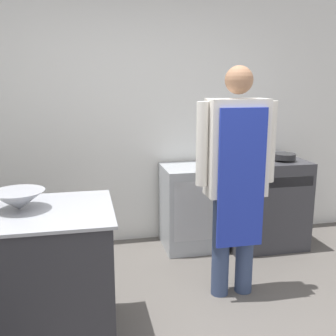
# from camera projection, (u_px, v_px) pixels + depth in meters

# --- Properties ---
(wall_back) EXTENTS (8.00, 0.05, 2.70)m
(wall_back) POSITION_uv_depth(u_px,v_px,m) (137.00, 116.00, 4.10)
(wall_back) COLOR white
(wall_back) RESTS_ON ground_plane
(prep_counter) EXTENTS (1.27, 0.77, 0.92)m
(prep_counter) POSITION_uv_depth(u_px,v_px,m) (14.00, 281.00, 2.49)
(prep_counter) COLOR #2D2D33
(prep_counter) RESTS_ON ground_plane
(stove) EXTENTS (0.81, 0.66, 0.93)m
(stove) POSITION_uv_depth(u_px,v_px,m) (262.00, 202.00, 4.15)
(stove) COLOR #38383D
(stove) RESTS_ON ground_plane
(fridge_unit) EXTENTS (0.62, 0.56, 0.86)m
(fridge_unit) POSITION_uv_depth(u_px,v_px,m) (193.00, 207.00, 4.08)
(fridge_unit) COLOR #A8ADB2
(fridge_unit) RESTS_ON ground_plane
(person_cook) EXTENTS (0.64, 0.24, 1.82)m
(person_cook) POSITION_uv_depth(u_px,v_px,m) (236.00, 170.00, 3.01)
(person_cook) COLOR #38476B
(person_cook) RESTS_ON ground_plane
(mixing_bowl) EXTENTS (0.33, 0.33, 0.12)m
(mixing_bowl) POSITION_uv_depth(u_px,v_px,m) (19.00, 200.00, 2.43)
(mixing_bowl) COLOR #9EA0A8
(mixing_bowl) RESTS_ON prep_counter
(stock_pot) EXTENTS (0.29, 0.29, 0.28)m
(stock_pot) POSITION_uv_depth(u_px,v_px,m) (244.00, 143.00, 4.10)
(stock_pot) COLOR #9EA0A8
(stock_pot) RESTS_ON stove
(saute_pan) EXTENTS (0.22, 0.22, 0.06)m
(saute_pan) POSITION_uv_depth(u_px,v_px,m) (284.00, 156.00, 3.97)
(saute_pan) COLOR #262628
(saute_pan) RESTS_ON stove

